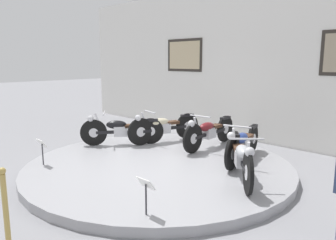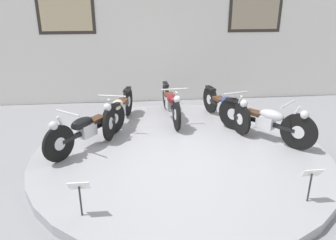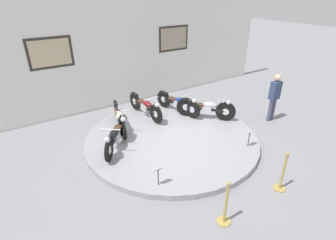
{
  "view_description": "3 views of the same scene",
  "coord_description": "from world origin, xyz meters",
  "px_view_note": "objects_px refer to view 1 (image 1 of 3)",
  "views": [
    {
      "loc": [
        4.5,
        -4.34,
        2.15
      ],
      "look_at": [
        -0.12,
        0.38,
        0.95
      ],
      "focal_mm": 35.0,
      "sensor_mm": 36.0,
      "label": 1
    },
    {
      "loc": [
        -0.76,
        -5.2,
        2.78
      ],
      "look_at": [
        -0.23,
        -0.04,
        0.77
      ],
      "focal_mm": 35.0,
      "sensor_mm": 36.0,
      "label": 2
    },
    {
      "loc": [
        -3.88,
        -5.72,
        4.21
      ],
      "look_at": [
        -0.13,
        -0.01,
        0.73
      ],
      "focal_mm": 28.0,
      "sensor_mm": 36.0,
      "label": 3
    }
  ],
  "objects_px": {
    "motorcycle_black": "(121,129)",
    "motorcycle_silver": "(241,156)",
    "stanchion_post_right_of_entry": "(7,226)",
    "motorcycle_cream": "(163,126)",
    "info_placard_front_centre": "(146,188)",
    "motorcycle_maroon": "(209,131)",
    "motorcycle_blue": "(243,143)",
    "info_placard_front_left": "(42,146)"
  },
  "relations": [
    {
      "from": "motorcycle_black",
      "to": "info_placard_front_left",
      "type": "relative_size",
      "value": 3.1
    },
    {
      "from": "stanchion_post_right_of_entry",
      "to": "motorcycle_black",
      "type": "bearing_deg",
      "value": 125.88
    },
    {
      "from": "motorcycle_silver",
      "to": "motorcycle_maroon",
      "type": "bearing_deg",
      "value": 142.4
    },
    {
      "from": "motorcycle_blue",
      "to": "motorcycle_silver",
      "type": "distance_m",
      "value": 1.05
    },
    {
      "from": "motorcycle_maroon",
      "to": "motorcycle_blue",
      "type": "xyz_separation_m",
      "value": [
        1.12,
        -0.37,
        -0.01
      ]
    },
    {
      "from": "info_placard_front_centre",
      "to": "info_placard_front_left",
      "type": "bearing_deg",
      "value": 180.0
    },
    {
      "from": "motorcycle_cream",
      "to": "stanchion_post_right_of_entry",
      "type": "height_order",
      "value": "stanchion_post_right_of_entry"
    },
    {
      "from": "info_placard_front_centre",
      "to": "motorcycle_blue",
      "type": "bearing_deg",
      "value": 97.21
    },
    {
      "from": "motorcycle_cream",
      "to": "motorcycle_silver",
      "type": "distance_m",
      "value": 2.93
    },
    {
      "from": "motorcycle_black",
      "to": "motorcycle_silver",
      "type": "height_order",
      "value": "motorcycle_silver"
    },
    {
      "from": "motorcycle_cream",
      "to": "stanchion_post_right_of_entry",
      "type": "xyz_separation_m",
      "value": [
        2.01,
        -4.44,
        -0.21
      ]
    },
    {
      "from": "motorcycle_silver",
      "to": "stanchion_post_right_of_entry",
      "type": "bearing_deg",
      "value": -102.39
    },
    {
      "from": "info_placard_front_left",
      "to": "motorcycle_silver",
      "type": "bearing_deg",
      "value": 32.54
    },
    {
      "from": "motorcycle_maroon",
      "to": "info_placard_front_left",
      "type": "bearing_deg",
      "value": -114.46
    },
    {
      "from": "motorcycle_black",
      "to": "info_placard_front_left",
      "type": "bearing_deg",
      "value": -85.24
    },
    {
      "from": "motorcycle_cream",
      "to": "info_placard_front_left",
      "type": "xyz_separation_m",
      "value": [
        -0.37,
        -2.92,
        -0.03
      ]
    },
    {
      "from": "motorcycle_cream",
      "to": "motorcycle_silver",
      "type": "height_order",
      "value": "motorcycle_silver"
    },
    {
      "from": "info_placard_front_left",
      "to": "info_placard_front_centre",
      "type": "relative_size",
      "value": 1.0
    },
    {
      "from": "info_placard_front_left",
      "to": "info_placard_front_centre",
      "type": "height_order",
      "value": "same"
    },
    {
      "from": "motorcycle_black",
      "to": "motorcycle_silver",
      "type": "distance_m",
      "value": 3.33
    },
    {
      "from": "motorcycle_maroon",
      "to": "motorcycle_blue",
      "type": "height_order",
      "value": "motorcycle_maroon"
    },
    {
      "from": "motorcycle_blue",
      "to": "info_placard_front_centre",
      "type": "height_order",
      "value": "motorcycle_blue"
    },
    {
      "from": "stanchion_post_right_of_entry",
      "to": "motorcycle_maroon",
      "type": "bearing_deg",
      "value": 100.43
    },
    {
      "from": "motorcycle_maroon",
      "to": "info_placard_front_centre",
      "type": "relative_size",
      "value": 3.91
    },
    {
      "from": "motorcycle_blue",
      "to": "info_placard_front_left",
      "type": "bearing_deg",
      "value": -131.9
    },
    {
      "from": "motorcycle_cream",
      "to": "info_placard_front_centre",
      "type": "bearing_deg",
      "value": -48.12
    },
    {
      "from": "stanchion_post_right_of_entry",
      "to": "info_placard_front_centre",
      "type": "bearing_deg",
      "value": 68.14
    },
    {
      "from": "motorcycle_blue",
      "to": "info_placard_front_centre",
      "type": "xyz_separation_m",
      "value": [
        0.37,
        -2.92,
        -0.01
      ]
    },
    {
      "from": "stanchion_post_right_of_entry",
      "to": "motorcycle_silver",
      "type": "bearing_deg",
      "value": 77.61
    },
    {
      "from": "motorcycle_silver",
      "to": "info_placard_front_centre",
      "type": "distance_m",
      "value": 2.02
    },
    {
      "from": "info_placard_front_left",
      "to": "motorcycle_cream",
      "type": "bearing_deg",
      "value": 82.79
    },
    {
      "from": "info_placard_front_centre",
      "to": "stanchion_post_right_of_entry",
      "type": "distance_m",
      "value": 1.64
    },
    {
      "from": "motorcycle_blue",
      "to": "info_placard_front_left",
      "type": "xyz_separation_m",
      "value": [
        -2.62,
        -2.92,
        -0.01
      ]
    },
    {
      "from": "motorcycle_cream",
      "to": "motorcycle_black",
      "type": "bearing_deg",
      "value": -120.54
    },
    {
      "from": "info_placard_front_left",
      "to": "stanchion_post_right_of_entry",
      "type": "relative_size",
      "value": 0.5
    },
    {
      "from": "motorcycle_cream",
      "to": "motorcycle_blue",
      "type": "distance_m",
      "value": 2.25
    },
    {
      "from": "info_placard_front_left",
      "to": "stanchion_post_right_of_entry",
      "type": "xyz_separation_m",
      "value": [
        2.38,
        -1.51,
        -0.18
      ]
    },
    {
      "from": "motorcycle_cream",
      "to": "motorcycle_blue",
      "type": "relative_size",
      "value": 1.01
    },
    {
      "from": "motorcycle_cream",
      "to": "motorcycle_maroon",
      "type": "bearing_deg",
      "value": 18.17
    },
    {
      "from": "motorcycle_cream",
      "to": "info_placard_front_centre",
      "type": "distance_m",
      "value": 3.93
    },
    {
      "from": "motorcycle_black",
      "to": "motorcycle_cream",
      "type": "distance_m",
      "value": 1.06
    },
    {
      "from": "info_placard_front_left",
      "to": "motorcycle_maroon",
      "type": "bearing_deg",
      "value": 65.54
    }
  ]
}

